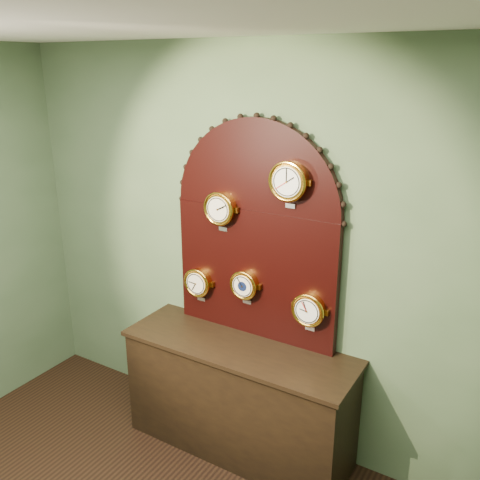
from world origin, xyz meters
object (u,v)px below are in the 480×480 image
Objects in this scene: barometer at (245,285)px; roman_clock at (220,208)px; hygrometer at (198,282)px; shop_counter at (239,399)px; arabic_clock at (289,181)px; display_board at (256,225)px; tide_clock at (309,310)px.

roman_clock is at bearing -179.85° from barometer.
roman_clock is 0.55m from barometer.
roman_clock reaches higher than hygrometer.
shop_counter is 0.83m from barometer.
hygrometer is at bearing -179.99° from barometer.
arabic_clock reaches higher than hygrometer.
display_board is at bearing 56.54° from barometer.
arabic_clock is (0.50, -0.00, 0.24)m from roman_clock.
arabic_clock is 0.84m from tide_clock.
roman_clock is 1.10× the size of barometer.
hygrometer is 0.40m from barometer.
hygrometer is 1.04× the size of barometer.
hygrometer is (-0.20, 0.00, -0.58)m from roman_clock.
arabic_clock is 1.18× the size of barometer.
shop_counter is 6.19× the size of barometer.
roman_clock is 1.02× the size of tide_clock.
shop_counter is at bearing -74.10° from barometer.
roman_clock is (-0.24, -0.07, 0.10)m from display_board.
display_board reaches higher than hygrometer.
roman_clock is at bearing -0.12° from hygrometer.
shop_counter is 5.64× the size of roman_clock.
roman_clock is 0.56m from arabic_clock.
roman_clock is 0.93× the size of arabic_clock.
display_board reaches higher than arabic_clock.
barometer is 0.93× the size of tide_clock.
arabic_clock is at bearing -179.78° from tide_clock.
tide_clock is (0.17, 0.00, -0.82)m from arabic_clock.
barometer is (-0.04, -0.07, -0.42)m from display_board.
barometer is (-0.31, 0.00, -0.75)m from arabic_clock.
display_board reaches higher than roman_clock.
tide_clock reaches higher than shop_counter.
roman_clock reaches higher than tide_clock.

